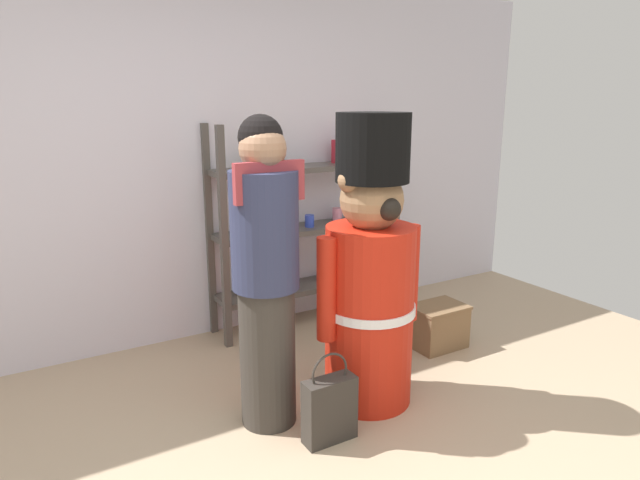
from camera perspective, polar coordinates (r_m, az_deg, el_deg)
name	(u,v)px	position (r m, az deg, el deg)	size (l,w,h in m)	color
back_wall	(178,162)	(4.08, -14.33, 7.77)	(6.40, 0.12, 2.60)	silver
merchandise_shelf	(308,223)	(4.32, -1.26, 1.71)	(1.53, 0.35, 1.57)	#4C4742
teddy_bear_guard	(370,277)	(3.15, 5.14, -3.79)	(0.68, 0.53, 1.66)	red
person_shopper	(266,270)	(2.90, -5.59, -3.07)	(0.37, 0.35, 1.66)	#38332D
shopping_bag	(330,408)	(2.99, 0.99, -16.83)	(0.28, 0.11, 0.49)	#332D28
display_crate	(438,326)	(4.11, 11.94, -8.59)	(0.39, 0.28, 0.31)	brown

